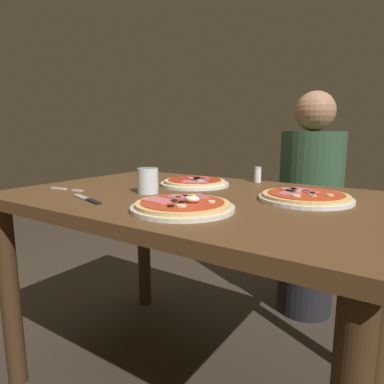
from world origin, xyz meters
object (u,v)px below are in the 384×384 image
Objects in this scene: dining_table at (194,224)px; fork at (64,189)px; knife at (88,199)px; pizza_foreground at (183,206)px; water_glass_near at (148,182)px; pizza_across_right at (305,197)px; pizza_across_left at (195,183)px; salt_shaker at (258,175)px; diner_person at (309,211)px.

dining_table is 8.17× the size of fork.
knife is (0.24, -0.08, 0.00)m from fork.
pizza_foreground is 3.24× the size of water_glass_near.
pizza_foreground is 0.41m from pizza_across_right.
water_glass_near is (-0.25, 0.14, 0.03)m from pizza_foreground.
dining_table is 4.62× the size of pizza_across_left.
dining_table is 0.38m from knife.
salt_shaker is (0.22, 0.47, -0.01)m from water_glass_near.
salt_shaker reaches higher than pizza_across_right.
water_glass_near is at bearing 69.26° from diner_person.
pizza_across_right is at bearing 19.43° from water_glass_near.
diner_person is at bearing 76.44° from dining_table.
water_glass_near is 0.99m from diner_person.
fork is 0.26m from knife.
water_glass_near is 1.35× the size of salt_shaker.
water_glass_near reaches higher than pizza_foreground.
salt_shaker is at bearing 47.37° from fork.
diner_person is (0.12, 0.43, -0.23)m from salt_shaker.
water_glass_near is at bearing -160.57° from pizza_across_right.
dining_table is at bearing 29.99° from water_glass_near.
pizza_across_left is (-0.10, 0.16, 0.12)m from dining_table.
pizza_across_left reaches higher than dining_table.
pizza_foreground is at bearing 85.31° from diner_person.
fork is 2.36× the size of salt_shaker.
dining_table is 4.42× the size of pizza_across_right.
pizza_across_right is at bearing 14.78° from dining_table.
water_glass_near is at bearing 69.31° from knife.
fork is at bearing 57.02° from diner_person.
knife is (-0.22, -0.28, 0.11)m from dining_table.
pizza_across_left is 1.46× the size of knife.
diner_person is at bearing 74.47° from salt_shaker.
pizza_across_left reaches higher than knife.
salt_shaker reaches higher than pizza_across_left.
water_glass_near reaches higher than pizza_across_right.
pizza_across_left is 0.47m from pizza_across_right.
dining_table is at bearing 76.44° from diner_person.
salt_shaker is (-0.03, 0.61, 0.02)m from pizza_foreground.
fork is at bearing 160.70° from knife.
pizza_across_left is 0.29m from salt_shaker.
water_glass_near is (-0.04, -0.24, 0.03)m from pizza_across_left.
knife is at bearing -127.58° from dining_table.
pizza_foreground is at bearing -61.21° from pizza_across_left.
pizza_across_left is 0.96× the size of pizza_across_right.
salt_shaker is (0.54, 0.58, 0.03)m from fork.
pizza_foreground is 0.33m from knife.
pizza_foreground is 1.00× the size of pizza_across_right.
water_glass_near is at bearing -115.21° from salt_shaker.
pizza_across_right is at bearing -7.80° from pizza_across_left.
fork is at bearing -135.06° from pizza_across_left.
dining_table is at bearing -101.33° from salt_shaker.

